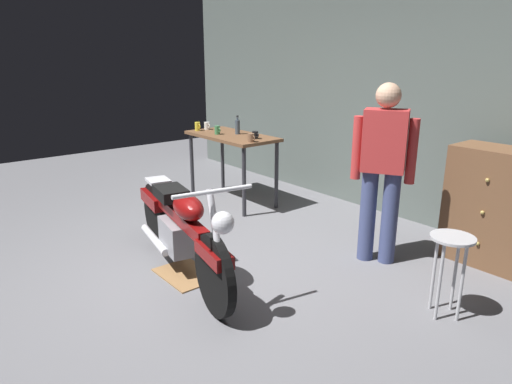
# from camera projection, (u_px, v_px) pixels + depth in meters

# --- Properties ---
(ground_plane) EXTENTS (12.00, 12.00, 0.00)m
(ground_plane) POSITION_uv_depth(u_px,v_px,m) (199.00, 278.00, 4.05)
(ground_plane) COLOR slate
(back_wall) EXTENTS (8.00, 0.12, 3.10)m
(back_wall) POSITION_uv_depth(u_px,v_px,m) (399.00, 86.00, 5.30)
(back_wall) COLOR #56605B
(back_wall) RESTS_ON ground_plane
(workbench) EXTENTS (1.30, 0.64, 0.90)m
(workbench) POSITION_uv_depth(u_px,v_px,m) (232.00, 143.00, 5.96)
(workbench) COLOR brown
(workbench) RESTS_ON ground_plane
(motorcycle) EXTENTS (2.16, 0.74, 1.00)m
(motorcycle) POSITION_uv_depth(u_px,v_px,m) (180.00, 227.00, 4.01)
(motorcycle) COLOR black
(motorcycle) RESTS_ON ground_plane
(person_standing) EXTENTS (0.50, 0.38, 1.67)m
(person_standing) POSITION_uv_depth(u_px,v_px,m) (383.00, 166.00, 4.15)
(person_standing) COLOR #3F4976
(person_standing) RESTS_ON ground_plane
(shop_stool) EXTENTS (0.32, 0.32, 0.64)m
(shop_stool) POSITION_uv_depth(u_px,v_px,m) (451.00, 254.00, 3.34)
(shop_stool) COLOR #B2B2B7
(shop_stool) RESTS_ON ground_plane
(wooden_dresser) EXTENTS (0.80, 0.47, 1.10)m
(wooden_dresser) POSITION_uv_depth(u_px,v_px,m) (494.00, 207.00, 4.21)
(wooden_dresser) COLOR brown
(wooden_dresser) RESTS_ON ground_plane
(drip_tray) EXTENTS (0.56, 0.40, 0.01)m
(drip_tray) POSITION_uv_depth(u_px,v_px,m) (186.00, 274.00, 4.11)
(drip_tray) COLOR olive
(drip_tray) RESTS_ON ground_plane
(mug_white_ceramic) EXTENTS (0.11, 0.08, 0.10)m
(mug_white_ceramic) POSITION_uv_depth(u_px,v_px,m) (207.00, 126.00, 6.31)
(mug_white_ceramic) COLOR white
(mug_white_ceramic) RESTS_ON workbench
(mug_black_matte) EXTENTS (0.11, 0.07, 0.09)m
(mug_black_matte) POSITION_uv_depth(u_px,v_px,m) (255.00, 135.00, 5.62)
(mug_black_matte) COLOR black
(mug_black_matte) RESTS_ON workbench
(mug_brown_stoneware) EXTENTS (0.11, 0.08, 0.10)m
(mug_brown_stoneware) POSITION_uv_depth(u_px,v_px,m) (251.00, 138.00, 5.41)
(mug_brown_stoneware) COLOR brown
(mug_brown_stoneware) RESTS_ON workbench
(mug_yellow_tall) EXTENTS (0.11, 0.07, 0.11)m
(mug_yellow_tall) POSITION_uv_depth(u_px,v_px,m) (198.00, 126.00, 6.22)
(mug_yellow_tall) COLOR yellow
(mug_yellow_tall) RESTS_ON workbench
(mug_green_speckled) EXTENTS (0.11, 0.07, 0.11)m
(mug_green_speckled) POSITION_uv_depth(u_px,v_px,m) (217.00, 130.00, 5.93)
(mug_green_speckled) COLOR #3D7F4C
(mug_green_speckled) RESTS_ON workbench
(bottle) EXTENTS (0.06, 0.06, 0.24)m
(bottle) POSITION_uv_depth(u_px,v_px,m) (238.00, 127.00, 5.93)
(bottle) COLOR #3F4C59
(bottle) RESTS_ON workbench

